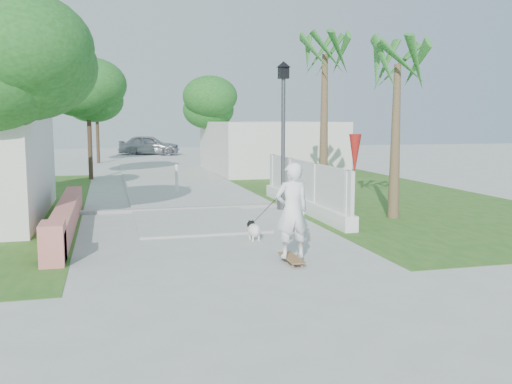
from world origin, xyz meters
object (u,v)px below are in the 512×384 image
object	(u,v)px
bollard	(177,178)
patio_umbrella	(355,155)
dog	(254,229)
street_lamp	(283,129)
parked_car	(149,145)
skateboarder	(283,211)

from	to	relation	value
bollard	patio_umbrella	world-z (taller)	patio_umbrella
bollard	dog	xyz separation A→B (m)	(0.73, -8.62, -0.34)
street_lamp	parked_car	xyz separation A→B (m)	(-2.04, 27.78, -1.65)
skateboarder	dog	size ratio (longest dim) A/B	4.48
street_lamp	skateboarder	distance (m)	6.45
dog	patio_umbrella	bearing A→B (deg)	34.30
dog	parked_car	world-z (taller)	parked_car
bollard	skateboarder	distance (m)	10.53
patio_umbrella	skateboarder	size ratio (longest dim) A/B	0.79
skateboarder	parked_car	xyz separation A→B (m)	(-0.18, 33.77, -0.17)
bollard	parked_car	xyz separation A→B (m)	(0.66, 23.28, 0.19)
dog	street_lamp	bearing A→B (deg)	59.83
bollard	parked_car	world-z (taller)	parked_car
bollard	parked_car	size ratio (longest dim) A/B	0.24
patio_umbrella	dog	size ratio (longest dim) A/B	3.56
parked_car	skateboarder	bearing A→B (deg)	-170.83
dog	parked_car	size ratio (longest dim) A/B	0.14
bollard	patio_umbrella	size ratio (longest dim) A/B	0.47
skateboarder	dog	bearing A→B (deg)	-90.42
street_lamp	patio_umbrella	size ratio (longest dim) A/B	1.93
patio_umbrella	dog	world-z (taller)	patio_umbrella
street_lamp	skateboarder	size ratio (longest dim) A/B	1.53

